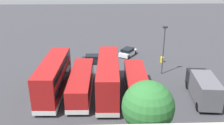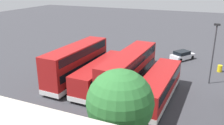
{
  "view_description": "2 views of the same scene",
  "coord_description": "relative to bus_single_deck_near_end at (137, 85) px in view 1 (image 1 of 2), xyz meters",
  "views": [
    {
      "loc": [
        -1.24,
        37.08,
        15.59
      ],
      "look_at": [
        -2.41,
        2.15,
        1.77
      ],
      "focal_mm": 39.82,
      "sensor_mm": 36.0,
      "label": 1
    },
    {
      "loc": [
        -9.92,
        32.1,
        12.05
      ],
      "look_at": [
        2.13,
        4.68,
        1.68
      ],
      "focal_mm": 38.34,
      "sensor_mm": 36.0,
      "label": 2
    }
  ],
  "objects": [
    {
      "name": "car_hatchback_silver",
      "position": [
        -0.34,
        -15.02,
        -0.92
      ],
      "size": [
        3.65,
        4.29,
        1.43
      ],
      "color": "silver",
      "rests_on": "ground"
    },
    {
      "name": "tree_leftmost",
      "position": [
        0.39,
        9.9,
        2.9
      ],
      "size": [
        4.46,
        4.46,
        6.76
      ],
      "color": "#4C3823",
      "rests_on": "ground"
    },
    {
      "name": "car_small_green",
      "position": [
        5.73,
        -11.57,
        -0.92
      ],
      "size": [
        4.24,
        1.86,
        1.43
      ],
      "color": "black",
      "rests_on": "ground"
    },
    {
      "name": "bus_single_deck_third",
      "position": [
        6.97,
        -0.75,
        -0.0
      ],
      "size": [
        2.77,
        10.7,
        2.95
      ],
      "color": "#A51919",
      "rests_on": "ground"
    },
    {
      "name": "waste_bin_yellow",
      "position": [
        -5.88,
        -11.54,
        -1.15
      ],
      "size": [
        0.6,
        0.6,
        0.95
      ],
      "primitive_type": "cylinder",
      "color": "yellow",
      "rests_on": "ground"
    },
    {
      "name": "bus_double_decker_second",
      "position": [
        3.54,
        -0.67,
        0.83
      ],
      "size": [
        2.95,
        11.87,
        4.55
      ],
      "color": "#A51919",
      "rests_on": "ground"
    },
    {
      "name": "ground_plane",
      "position": [
        5.24,
        -9.37,
        -1.62
      ],
      "size": [
        140.0,
        140.0,
        0.0
      ],
      "primitive_type": "plane",
      "color": "#38383D"
    },
    {
      "name": "lamp_post_tall",
      "position": [
        -4.76,
        -6.78,
        2.75
      ],
      "size": [
        0.7,
        0.3,
        7.4
      ],
      "color": "#38383D",
      "rests_on": "ground"
    },
    {
      "name": "box_truck_blue",
      "position": [
        -7.99,
        1.13,
        0.09
      ],
      "size": [
        3.23,
        7.71,
        3.2
      ],
      "color": "#595960",
      "rests_on": "ground"
    },
    {
      "name": "bus_double_decker_fourth",
      "position": [
        10.39,
        -0.85,
        0.83
      ],
      "size": [
        3.01,
        11.06,
        4.55
      ],
      "color": "#A51919",
      "rests_on": "ground"
    },
    {
      "name": "bus_single_deck_near_end",
      "position": [
        0.0,
        0.0,
        0.0
      ],
      "size": [
        2.85,
        10.8,
        2.95
      ],
      "color": "#A51919",
      "rests_on": "ground"
    }
  ]
}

